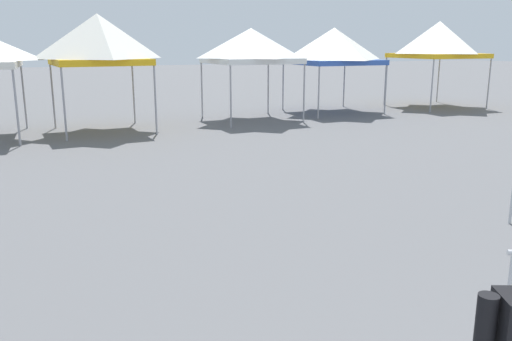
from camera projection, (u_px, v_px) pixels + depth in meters
The scene contains 4 objects.
canopy_tent_right_of_center at pixel (98, 39), 16.74m from camera, with size 2.99×2.99×3.72m.
canopy_tent_left_of_center at pixel (251, 46), 19.31m from camera, with size 3.07×3.07×3.34m.
canopy_tent_far_right at pixel (334, 46), 21.65m from camera, with size 3.28×3.28×3.42m.
canopy_tent_behind_center at pixel (439, 40), 23.41m from camera, with size 3.33×3.33×3.75m.
Camera 1 is at (-2.71, -0.35, 2.80)m, focal length 37.24 mm.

